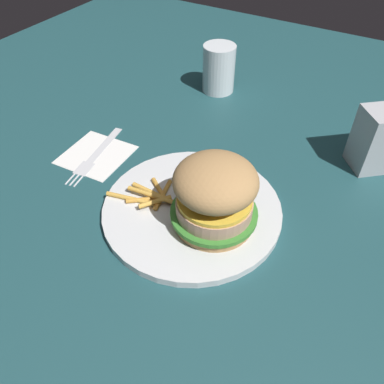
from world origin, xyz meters
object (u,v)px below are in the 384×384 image
Objects in this scene: napkin at (96,155)px; fork at (95,154)px; napkin_dispenser at (384,139)px; drink_glass at (219,71)px; plate at (192,209)px; sandwich at (215,194)px; fries_pile at (150,196)px.

fork is (0.00, 0.00, 0.00)m from napkin.
fork is 0.49m from napkin_dispenser.
napkin_dispenser reaches higher than fork.
napkin is at bearing -169.30° from fork.
drink_glass is at bearing 166.34° from napkin.
plate is 2.70× the size of drink_glass.
sandwich is 0.32m from napkin_dispenser.
fries_pile is at bearing 72.24° from fork.
plate is 1.56× the size of fork.
plate is at bearing -169.75° from napkin_dispenser.
plate is 2.17× the size of sandwich.
fries_pile is 0.16m from fork.
plate is at bearing 81.27° from napkin.
plate is 0.34m from napkin_dispenser.
fries_pile is at bearing -175.34° from napkin_dispenser.
napkin_dispenser is (-0.23, 0.43, 0.05)m from napkin.
napkin is (-0.03, -0.22, -0.01)m from plate.
drink_glass reaches higher than napkin.
drink_glass is at bearing -153.08° from sandwich.
sandwich is 0.72× the size of fork.
sandwich is 1.16× the size of napkin_dispenser.
fries_pile is 1.01× the size of napkin_dispenser.
drink_glass is 0.94× the size of napkin_dispenser.
drink_glass is at bearing -168.11° from fries_pile.
napkin_dispenser is (-0.28, 0.28, 0.04)m from fries_pile.
sandwich is 1.24× the size of drink_glass.
drink_glass is (-0.35, -0.14, 0.04)m from plate.
napkin_dispenser is (-0.26, 0.21, 0.05)m from plate.
sandwich is (0.01, 0.04, 0.06)m from plate.
fork is (-0.05, -0.15, -0.01)m from fries_pile.
napkin_dispenser is (-0.23, 0.43, 0.05)m from fork.
sandwich is 0.27m from fork.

